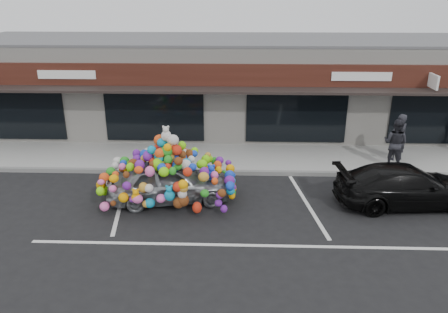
{
  "coord_description": "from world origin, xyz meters",
  "views": [
    {
      "loc": [
        0.56,
        -12.37,
        6.41
      ],
      "look_at": [
        0.1,
        1.4,
        1.13
      ],
      "focal_mm": 35.0,
      "sensor_mm": 36.0,
      "label": 1
    }
  ],
  "objects_px": {
    "pedestrian_b": "(395,143)",
    "black_sedan": "(406,186)",
    "pedestrian_a": "(399,137)",
    "toy_car": "(169,177)"
  },
  "relations": [
    {
      "from": "pedestrian_b",
      "to": "pedestrian_a",
      "type": "bearing_deg",
      "value": -77.77
    },
    {
      "from": "pedestrian_a",
      "to": "pedestrian_b",
      "type": "distance_m",
      "value": 0.78
    },
    {
      "from": "toy_car",
      "to": "pedestrian_b",
      "type": "height_order",
      "value": "toy_car"
    },
    {
      "from": "pedestrian_a",
      "to": "pedestrian_b",
      "type": "bearing_deg",
      "value": 40.47
    },
    {
      "from": "toy_car",
      "to": "pedestrian_b",
      "type": "xyz_separation_m",
      "value": [
        8.04,
        2.85,
        0.24
      ]
    },
    {
      "from": "toy_car",
      "to": "pedestrian_a",
      "type": "distance_m",
      "value": 9.11
    },
    {
      "from": "toy_car",
      "to": "pedestrian_a",
      "type": "height_order",
      "value": "toy_car"
    },
    {
      "from": "pedestrian_b",
      "to": "black_sedan",
      "type": "bearing_deg",
      "value": 118.67
    },
    {
      "from": "black_sedan",
      "to": "pedestrian_b",
      "type": "distance_m",
      "value": 2.95
    },
    {
      "from": "black_sedan",
      "to": "pedestrian_b",
      "type": "xyz_separation_m",
      "value": [
        0.55,
        2.87,
        0.43
      ]
    }
  ]
}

